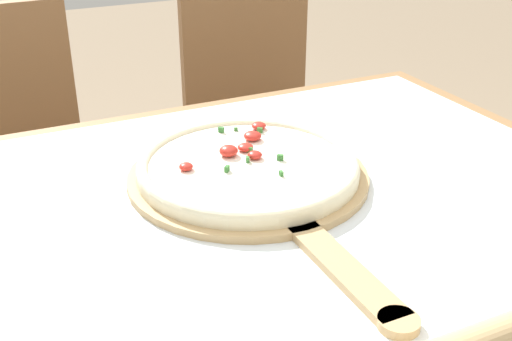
# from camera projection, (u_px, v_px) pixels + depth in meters

# --- Properties ---
(dining_table) EXTENTS (1.12, 1.04, 0.73)m
(dining_table) POSITION_uv_depth(u_px,v_px,m) (306.00, 274.00, 1.01)
(dining_table) COLOR olive
(dining_table) RESTS_ON ground_plane
(towel_cloth) EXTENTS (1.04, 0.96, 0.00)m
(towel_cloth) POSITION_uv_depth(u_px,v_px,m) (309.00, 215.00, 0.96)
(towel_cloth) COLOR silver
(towel_cloth) RESTS_ON dining_table
(pizza_peel) EXTENTS (0.39, 0.63, 0.01)m
(pizza_peel) POSITION_uv_depth(u_px,v_px,m) (254.00, 182.00, 1.03)
(pizza_peel) COLOR tan
(pizza_peel) RESTS_ON towel_cloth
(pizza) EXTENTS (0.36, 0.36, 0.04)m
(pizza) POSITION_uv_depth(u_px,v_px,m) (248.00, 166.00, 1.05)
(pizza) COLOR beige
(pizza) RESTS_ON pizza_peel
(chair_left) EXTENTS (0.41, 0.41, 0.90)m
(chair_left) POSITION_uv_depth(u_px,v_px,m) (13.00, 162.00, 1.61)
(chair_left) COLOR brown
(chair_left) RESTS_ON ground_plane
(chair_right) EXTENTS (0.42, 0.42, 0.90)m
(chair_right) POSITION_uv_depth(u_px,v_px,m) (256.00, 119.00, 1.87)
(chair_right) COLOR brown
(chair_right) RESTS_ON ground_plane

